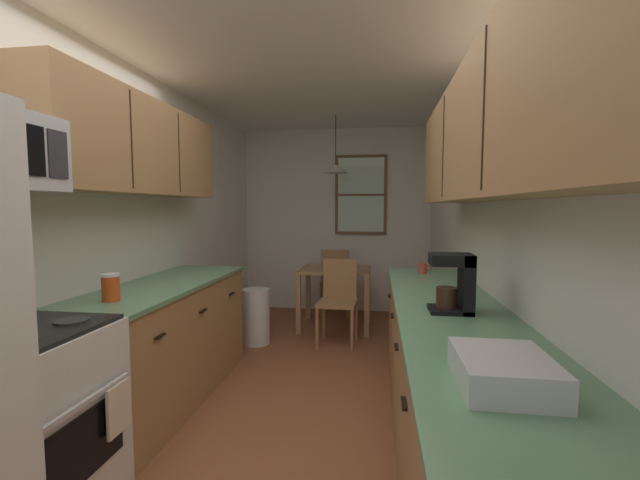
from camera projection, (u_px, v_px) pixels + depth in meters
The scene contains 22 objects.
ground_plane at pixel (303, 391), 3.23m from camera, with size 12.00×12.00×0.00m, color brown.
wall_left at pixel (140, 230), 3.32m from camera, with size 0.10×9.00×2.55m, color white.
wall_right at pixel (484, 233), 2.94m from camera, with size 0.10×9.00×2.55m, color white.
wall_back at pixel (336, 221), 5.74m from camera, with size 4.40×0.10×2.55m, color white.
ceiling_slab at pixel (301, 56), 3.02m from camera, with size 4.40×9.00×0.08m, color white.
stove_range at pixel (23, 427), 1.82m from camera, with size 0.66×0.66×1.10m.
counter_left at pixel (165, 342), 3.04m from camera, with size 0.64×1.81×0.90m.
upper_cabinets_left at pixel (137, 147), 2.90m from camera, with size 0.33×1.89×0.67m.
counter_right at pixel (454, 395), 2.18m from camera, with size 0.64×3.26×0.90m.
upper_cabinets_right at pixel (493, 131), 2.00m from camera, with size 0.33×2.94×0.67m.
dining_table at pixel (335, 279), 4.91m from camera, with size 0.84×0.71×0.73m.
dining_chair_near at pixel (338, 297), 4.35m from camera, with size 0.42×0.42×0.90m.
dining_chair_far at pixel (336, 279), 5.47m from camera, with size 0.43×0.43×0.90m.
pendant_light at pixel (336, 169), 4.80m from camera, with size 0.32×0.32×0.68m.
back_window at pixel (361, 195), 5.59m from camera, with size 0.71×0.05×1.09m.
trash_bin at pixel (256, 316), 4.33m from camera, with size 0.29×0.29×0.59m, color white.
storage_canister at pixel (111, 287), 2.42m from camera, with size 0.10×0.10×0.17m.
dish_towel at pixel (118, 409), 1.93m from camera, with size 0.02×0.16×0.24m, color beige.
coffee_maker at pixel (457, 282), 2.15m from camera, with size 0.22×0.18×0.31m.
mug_by_coffeemaker at pixel (423, 268), 3.42m from camera, with size 0.11×0.07×0.09m.
dish_rack at pixel (503, 371), 1.26m from camera, with size 0.28×0.34×0.10m, color silver.
table_serving_bowl at pixel (345, 266), 4.91m from camera, with size 0.18×0.18×0.06m, color silver.
Camera 1 is at (0.58, -2.07, 1.46)m, focal length 22.70 mm.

